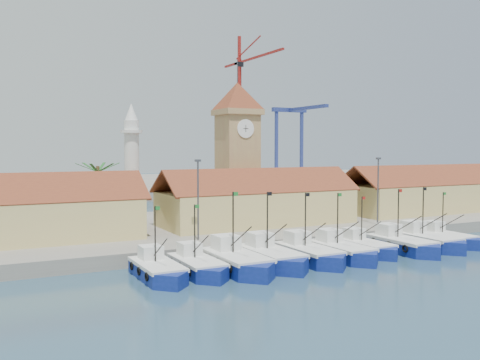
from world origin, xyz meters
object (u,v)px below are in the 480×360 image
boat_0 (158,272)px  minaret (132,163)px  boat_5 (342,252)px  clock_tower (237,147)px

boat_0 → minaret: (4.81, 25.46, 9.02)m
minaret → boat_5: bearing=-59.4°
boat_0 → clock_tower: clock_tower is taller
boat_0 → minaret: minaret is taller
clock_tower → minaret: (-15.00, 2.00, -2.23)m
boat_0 → clock_tower: (19.81, 23.46, 11.25)m
boat_5 → clock_tower: bearing=90.9°
minaret → clock_tower: bearing=-7.6°
clock_tower → minaret: clock_tower is taller
boat_0 → clock_tower: size_ratio=0.40×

